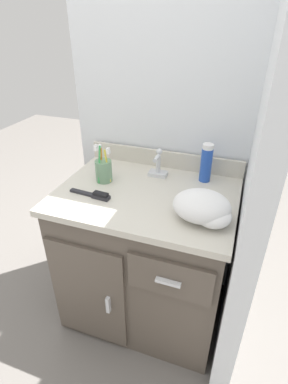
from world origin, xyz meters
name	(u,v)px	position (x,y,z in m)	size (l,w,h in m)	color
ground_plane	(146,305)	(0.00, 0.00, 0.00)	(6.00, 6.00, 0.00)	slate
wall_back	(170,98)	(0.00, 0.34, 1.10)	(0.98, 0.08, 2.20)	silver
wall_right	(269,131)	(0.45, 0.00, 1.10)	(0.08, 0.67, 2.20)	silver
vanity	(145,254)	(0.00, 0.00, 0.40)	(0.80, 0.60, 0.76)	brown
backsplash	(164,159)	(0.00, 0.29, 0.80)	(0.80, 0.02, 0.09)	beige
sink_faucet	(158,167)	(0.00, 0.18, 0.81)	(0.09, 0.09, 0.14)	silver
toothbrush_cup	(104,170)	(-0.23, 0.04, 0.82)	(0.08, 0.09, 0.20)	gray
shaving_cream_can	(206,163)	(0.23, 0.20, 0.85)	(0.05, 0.05, 0.18)	#234CB2
hairbrush	(95,195)	(-0.20, -0.11, 0.77)	(0.20, 0.04, 0.03)	#232328
hand_towel	(204,208)	(0.28, -0.12, 0.81)	(0.23, 0.19, 0.11)	white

